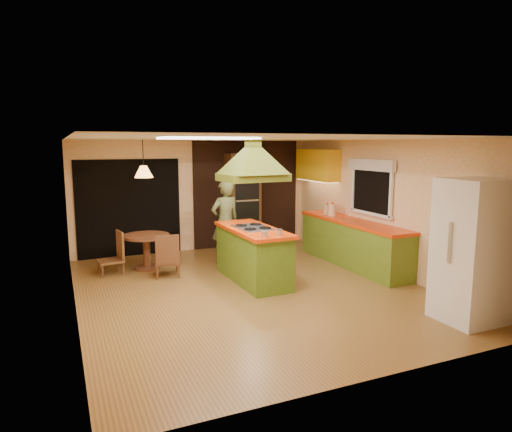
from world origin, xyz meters
name	(u,v)px	position (x,y,z in m)	size (l,w,h in m)	color
ground	(252,289)	(0.00, 0.00, 0.00)	(6.50, 6.50, 0.00)	olive
room_walls	(251,216)	(0.00, 0.00, 1.25)	(5.50, 6.50, 6.50)	#FFE4B6
ceiling_plane	(251,139)	(0.00, 0.00, 2.50)	(6.50, 6.50, 0.00)	silver
brick_panel	(247,193)	(1.25, 3.23, 1.25)	(2.64, 0.03, 2.50)	#381E14
nook_opening	(129,208)	(-1.50, 3.23, 1.05)	(2.20, 0.03, 2.10)	black
right_counter	(352,243)	(2.45, 0.60, 0.46)	(0.62, 3.05, 0.92)	olive
upper_cabinets	(317,165)	(2.57, 2.20, 1.95)	(0.34, 1.40, 0.70)	yellow
window_right	(371,178)	(2.70, 0.40, 1.77)	(0.12, 1.35, 1.06)	black
fluor_panel	(208,138)	(-1.10, -1.20, 2.48)	(1.20, 0.60, 0.03)	white
kitchen_island	(253,254)	(0.22, 0.44, 0.48)	(0.80, 1.93, 0.97)	#5A7F1F
range_hood	(253,154)	(0.22, 0.44, 2.25)	(1.14, 0.86, 0.80)	#5C681A
man	(225,222)	(0.17, 1.75, 0.86)	(0.63, 0.41, 1.72)	#4C532C
refrigerator	(472,251)	(2.22, -2.45, 0.98)	(0.81, 0.76, 1.96)	white
wall_oven	(243,201)	(1.03, 2.95, 1.11)	(0.75, 0.63, 2.21)	#4F3119
dining_table	(147,245)	(-1.37, 2.00, 0.47)	(0.90, 0.90, 0.68)	brown
chair_left	(110,253)	(-2.07, 1.90, 0.40)	(0.44, 0.44, 0.80)	brown
chair_near	(167,255)	(-1.12, 1.35, 0.40)	(0.44, 0.44, 0.81)	brown
pendant_lamp	(144,172)	(-1.37, 2.00, 1.90)	(0.35, 0.35, 0.22)	#FF9E3F
canister_large	(332,210)	(2.40, 1.28, 1.04)	(0.17, 0.17, 0.24)	#FFEFCD
canister_medium	(327,209)	(2.40, 1.49, 1.02)	(0.15, 0.15, 0.21)	beige
canister_small	(326,210)	(2.40, 1.52, 1.00)	(0.12, 0.12, 0.16)	beige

